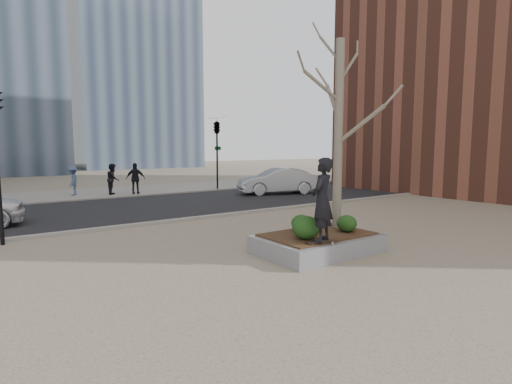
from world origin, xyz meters
TOP-DOWN VIEW (x-y plane):
  - ground at (0.00, 0.00)m, footprint 120.00×120.00m
  - street at (0.00, 10.00)m, footprint 60.00×8.00m
  - far_sidewalk at (0.00, 17.00)m, footprint 60.00×6.00m
  - planter at (1.00, 0.00)m, footprint 3.00×2.00m
  - planter_mulch at (1.00, 0.00)m, footprint 2.70×1.70m
  - sycamore_tree at (2.00, 0.30)m, footprint 2.80×2.80m
  - shrub_left at (0.32, -0.29)m, footprint 0.66×0.66m
  - shrub_middle at (0.79, 0.39)m, footprint 0.53×0.53m
  - shrub_right at (1.76, -0.29)m, footprint 0.51×0.51m
  - skateboard at (0.38, -0.76)m, footprint 0.80×0.36m
  - skateboarder at (0.38, -0.76)m, footprint 0.83×0.70m
  - car_silver at (8.10, 10.55)m, footprint 4.75×2.95m
  - car_third at (16.88, 11.12)m, footprint 4.72×2.58m
  - pedestrian_a at (0.38, 15.70)m, footprint 0.92×1.02m
  - pedestrian_b at (-1.57, 16.47)m, footprint 0.93×1.19m
  - pedestrian_c at (1.45, 15.06)m, footprint 1.11×0.81m
  - traffic_light_far at (6.50, 14.60)m, footprint 0.60×2.48m

SIDE VIEW (x-z plane):
  - ground at x=0.00m, z-range 0.00..0.00m
  - street at x=0.00m, z-range 0.00..0.02m
  - far_sidewalk at x=0.00m, z-range 0.00..0.02m
  - planter at x=1.00m, z-range 0.00..0.45m
  - planter_mulch at x=1.00m, z-range 0.45..0.49m
  - skateboard at x=0.38m, z-range 0.45..0.53m
  - car_third at x=16.88m, z-range 0.02..1.32m
  - shrub_right at x=1.76m, z-range 0.49..0.93m
  - shrub_middle at x=0.79m, z-range 0.49..0.94m
  - car_silver at x=8.10m, z-range 0.02..1.50m
  - shrub_left at x=0.32m, z-range 0.49..1.05m
  - pedestrian_b at x=-1.57m, z-range 0.02..1.64m
  - pedestrian_a at x=0.38m, z-range 0.02..1.75m
  - pedestrian_c at x=1.45m, z-range 0.02..1.78m
  - skateboarder at x=0.38m, z-range 0.52..2.44m
  - traffic_light_far at x=6.50m, z-range 0.00..4.50m
  - sycamore_tree at x=2.00m, z-range 0.49..7.09m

